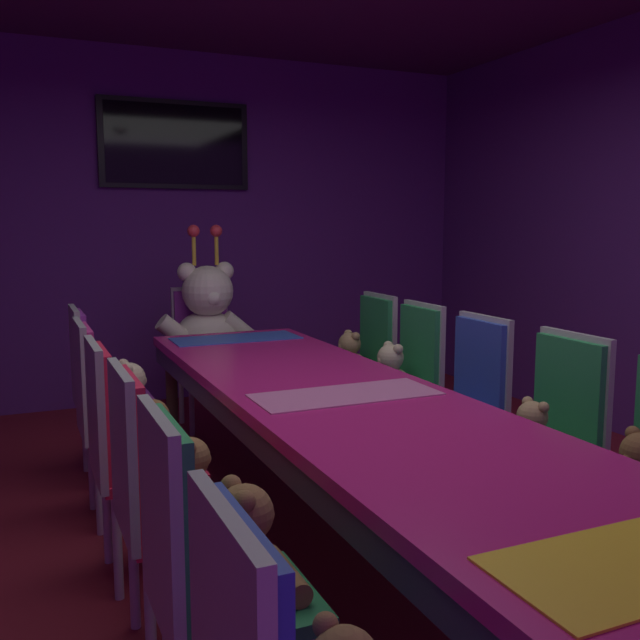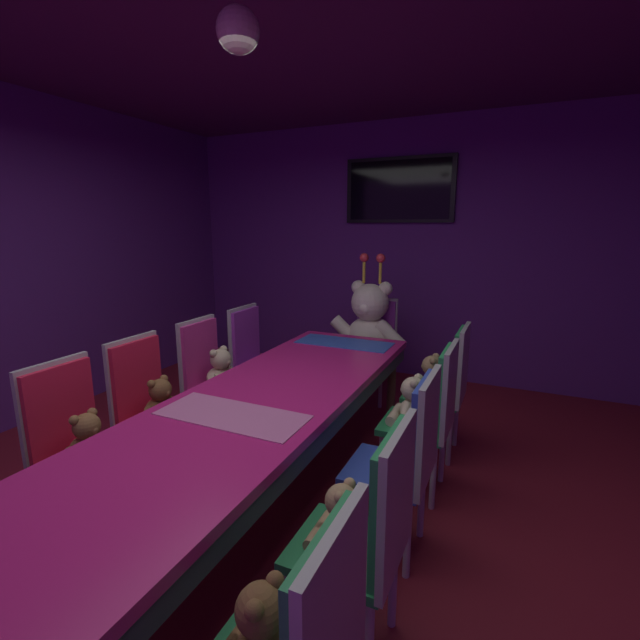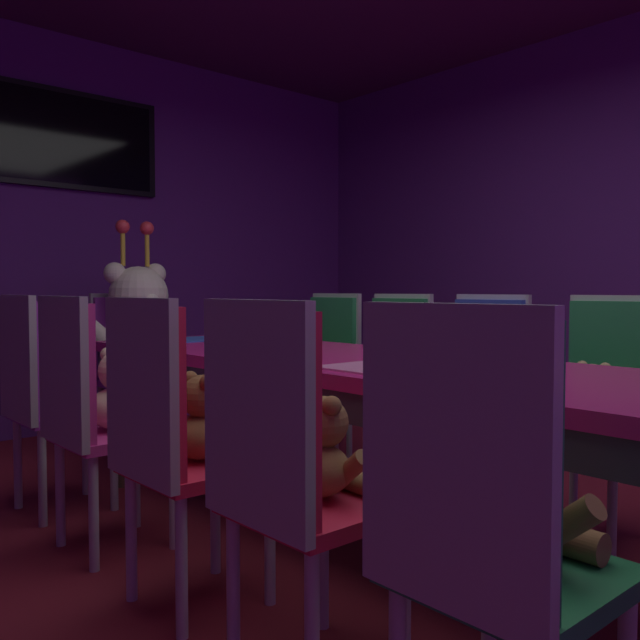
% 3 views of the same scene
% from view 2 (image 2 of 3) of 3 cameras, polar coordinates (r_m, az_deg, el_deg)
% --- Properties ---
extents(ground_plane, '(7.90, 7.90, 0.00)m').
position_cam_2_polar(ground_plane, '(2.71, -10.55, -26.43)').
color(ground_plane, maroon).
extents(wall_back, '(5.20, 0.12, 2.80)m').
position_cam_2_polar(wall_back, '(5.08, 10.18, 8.76)').
color(wall_back, '#59267F').
rests_on(wall_back, ground_plane).
extents(banquet_table, '(0.90, 3.63, 0.75)m').
position_cam_2_polar(banquet_table, '(2.36, -11.19, -13.83)').
color(banquet_table, '#C61E72').
rests_on(banquet_table, ground_plane).
extents(chair_left_2, '(0.42, 0.41, 0.98)m').
position_cam_2_polar(chair_left_2, '(2.78, -29.57, -12.52)').
color(chair_left_2, red).
rests_on(chair_left_2, ground_plane).
extents(teddy_left_2, '(0.23, 0.30, 0.28)m').
position_cam_2_polar(teddy_left_2, '(2.68, -27.66, -13.67)').
color(teddy_left_2, olive).
rests_on(teddy_left_2, chair_left_2).
extents(chair_left_3, '(0.42, 0.41, 0.98)m').
position_cam_2_polar(chair_left_3, '(3.12, -21.69, -9.17)').
color(chair_left_3, red).
rests_on(chair_left_3, ground_plane).
extents(teddy_left_3, '(0.23, 0.30, 0.29)m').
position_cam_2_polar(teddy_left_3, '(3.02, -19.74, -9.99)').
color(teddy_left_3, brown).
rests_on(teddy_left_3, chair_left_3).
extents(chair_left_4, '(0.42, 0.41, 0.98)m').
position_cam_2_polar(chair_left_4, '(3.54, -14.44, -6.13)').
color(chair_left_4, '#CC338C').
rests_on(chair_left_4, ground_plane).
extents(teddy_left_4, '(0.26, 0.34, 0.32)m').
position_cam_2_polar(teddy_left_4, '(3.45, -12.53, -6.50)').
color(teddy_left_4, beige).
rests_on(teddy_left_4, chair_left_4).
extents(chair_left_5, '(0.42, 0.41, 0.98)m').
position_cam_2_polar(chair_left_5, '(3.98, -8.88, -3.86)').
color(chair_left_5, purple).
rests_on(chair_left_5, ground_plane).
extents(teddy_right_1, '(0.23, 0.30, 0.28)m').
position_cam_2_polar(teddy_right_1, '(1.50, -7.75, -35.28)').
color(teddy_right_1, brown).
rests_on(teddy_right_1, chair_right_1).
extents(chair_right_2, '(0.42, 0.41, 0.98)m').
position_cam_2_polar(chair_right_2, '(1.83, 7.18, -24.47)').
color(chair_right_2, '#268C4C').
rests_on(chair_right_2, ground_plane).
extents(teddy_right_2, '(0.21, 0.27, 0.26)m').
position_cam_2_polar(teddy_right_2, '(1.88, 2.63, -24.20)').
color(teddy_right_2, tan).
rests_on(teddy_right_2, chair_right_2).
extents(chair_right_3, '(0.42, 0.41, 0.98)m').
position_cam_2_polar(chair_right_3, '(2.33, 11.68, -15.91)').
color(chair_right_3, '#2D47B2').
rests_on(chair_right_3, ground_plane).
extents(chair_right_4, '(0.42, 0.41, 0.98)m').
position_cam_2_polar(chair_right_4, '(2.86, 14.66, -10.64)').
color(chair_right_4, '#268C4C').
rests_on(chair_right_4, ground_plane).
extents(teddy_right_4, '(0.25, 0.33, 0.31)m').
position_cam_2_polar(teddy_right_4, '(2.88, 11.77, -10.41)').
color(teddy_right_4, beige).
rests_on(teddy_right_4, chair_right_4).
extents(chair_right_5, '(0.42, 0.41, 0.98)m').
position_cam_2_polar(chair_right_5, '(3.37, 16.54, -7.20)').
color(chair_right_5, '#268C4C').
rests_on(chair_right_5, ground_plane).
extents(teddy_right_5, '(0.24, 0.31, 0.30)m').
position_cam_2_polar(teddy_right_5, '(3.39, 14.09, -7.13)').
color(teddy_right_5, tan).
rests_on(teddy_right_5, chair_right_5).
extents(throne_chair, '(0.41, 0.42, 0.98)m').
position_cam_2_polar(throne_chair, '(4.40, 7.02, -2.25)').
color(throne_chair, purple).
rests_on(throne_chair, ground_plane).
extents(king_teddy_bear, '(0.75, 0.58, 0.97)m').
position_cam_2_polar(king_teddy_bear, '(4.20, 6.36, -0.52)').
color(king_teddy_bear, silver).
rests_on(king_teddy_bear, throne_chair).
extents(wall_tv, '(1.18, 0.06, 0.68)m').
position_cam_2_polar(wall_tv, '(4.99, 10.18, 16.18)').
color(wall_tv, black).
extents(pendant_light, '(0.20, 0.20, 0.20)m').
position_cam_2_polar(pendant_light, '(2.43, -10.60, 32.87)').
color(pendant_light, white).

